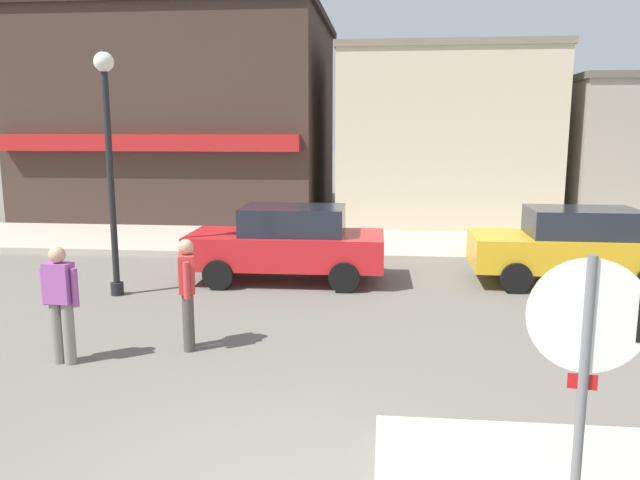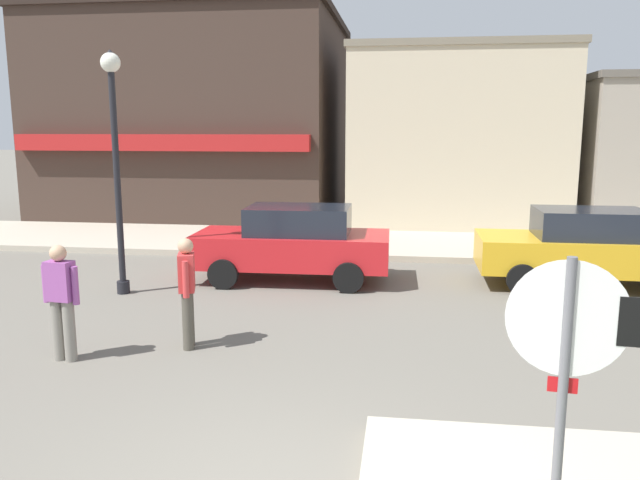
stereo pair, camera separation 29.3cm
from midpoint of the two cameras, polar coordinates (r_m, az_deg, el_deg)
name	(u,v)px [view 1 (the left image)]	position (r m, az deg, el deg)	size (l,w,h in m)	color
kerb_far	(359,243)	(16.91, 3.07, -0.26)	(80.00, 4.00, 0.15)	#B7AD99
stop_sign	(584,365)	(4.74, 21.35, -10.61)	(0.81, 0.13, 2.30)	slate
lamp_post	(108,138)	(12.21, -19.45, 8.77)	(0.36, 0.36, 4.54)	black
parked_car_nearest	(288,242)	(12.90, -3.58, -0.23)	(4.03, 1.93, 1.56)	red
parked_car_second	(574,245)	(13.53, 21.67, -0.44)	(4.02, 1.91, 1.56)	gold
pedestrian_crossing_near	(61,301)	(9.09, -23.50, -5.17)	(0.56, 0.26, 1.61)	gray
pedestrian_crossing_far	(187,291)	(9.11, -12.94, -4.53)	(0.31, 0.55, 1.61)	#4C473D
building_corner_shop	(191,117)	(24.03, -12.06, 10.95)	(10.11, 9.06, 7.08)	#3D2D26
building_storefront_left_near	(441,138)	(21.27, 10.61, 9.15)	(6.70, 5.88, 5.62)	beige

